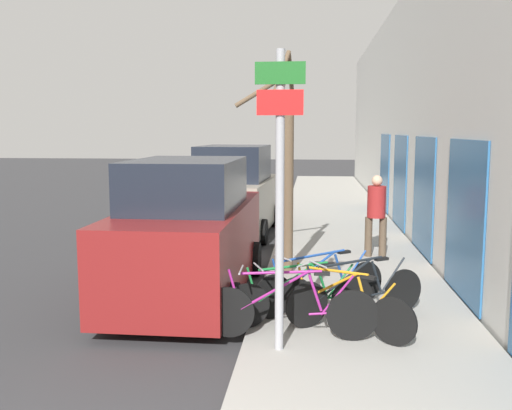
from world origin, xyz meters
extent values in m
plane|color=#333335|center=(0.00, 11.20, 0.00)|extent=(80.00, 80.00, 0.00)
cube|color=#9E9B93|center=(2.60, 14.00, 0.07)|extent=(3.20, 32.00, 0.15)
cube|color=silver|center=(4.35, 14.00, 3.25)|extent=(0.20, 32.00, 6.50)
cube|color=#26598C|center=(4.23, 6.29, 1.40)|extent=(0.03, 2.18, 2.50)
cube|color=#26598C|center=(4.23, 9.65, 1.40)|extent=(0.03, 2.18, 2.50)
cube|color=#26598C|center=(4.23, 13.01, 1.40)|extent=(0.03, 2.18, 2.50)
cube|color=#26598C|center=(4.23, 16.37, 1.40)|extent=(0.03, 2.18, 2.50)
cylinder|color=#939399|center=(1.47, 3.83, 1.94)|extent=(0.11, 0.11, 3.57)
cube|color=#19591E|center=(1.47, 3.77, 3.44)|extent=(0.58, 0.02, 0.25)
cube|color=red|center=(1.47, 3.77, 3.11)|extent=(0.54, 0.02, 0.29)
cylinder|color=black|center=(0.80, 4.17, 0.48)|extent=(0.66, 0.05, 0.66)
cylinder|color=black|center=(2.37, 4.20, 0.48)|extent=(0.66, 0.05, 0.66)
cylinder|color=#8C1E72|center=(1.39, 4.18, 0.79)|extent=(0.88, 0.05, 0.54)
cylinder|color=#8C1E72|center=(1.47, 4.18, 1.02)|extent=(1.02, 0.06, 0.09)
cylinder|color=#8C1E72|center=(1.90, 4.19, 0.76)|extent=(0.19, 0.04, 0.47)
cylinder|color=#8C1E72|center=(2.10, 4.19, 0.51)|extent=(0.55, 0.04, 0.08)
cylinder|color=#8C1E72|center=(2.18, 4.19, 0.74)|extent=(0.42, 0.04, 0.53)
cylinder|color=#8C1E72|center=(0.88, 4.17, 0.76)|extent=(0.19, 0.04, 0.57)
cube|color=black|center=(1.98, 4.19, 1.01)|extent=(0.20, 0.08, 0.04)
cylinder|color=#99999E|center=(0.96, 4.17, 1.04)|extent=(0.03, 0.44, 0.02)
cylinder|color=black|center=(1.66, 4.89, 0.46)|extent=(0.53, 0.37, 0.62)
cylinder|color=black|center=(2.87, 4.08, 0.46)|extent=(0.53, 0.37, 0.62)
cylinder|color=orange|center=(2.12, 4.59, 0.74)|extent=(0.70, 0.49, 0.51)
cylinder|color=orange|center=(2.18, 4.55, 0.96)|extent=(0.80, 0.56, 0.08)
cylinder|color=orange|center=(2.51, 4.32, 0.72)|extent=(0.17, 0.13, 0.44)
cylinder|color=orange|center=(2.66, 4.22, 0.48)|extent=(0.44, 0.31, 0.08)
cylinder|color=orange|center=(2.72, 4.18, 0.70)|extent=(0.34, 0.24, 0.50)
cylinder|color=orange|center=(1.72, 4.85, 0.72)|extent=(0.16, 0.13, 0.53)
cube|color=black|center=(2.57, 4.28, 0.96)|extent=(0.21, 0.18, 0.04)
cylinder|color=#99999E|center=(1.78, 4.81, 0.98)|extent=(0.27, 0.38, 0.02)
cylinder|color=black|center=(1.00, 4.53, 0.46)|extent=(0.59, 0.25, 0.62)
cylinder|color=black|center=(2.43, 5.07, 0.46)|extent=(0.59, 0.25, 0.62)
cylinder|color=#197233|center=(1.53, 4.73, 0.74)|extent=(0.81, 0.34, 0.51)
cylinder|color=#197233|center=(1.60, 4.76, 0.96)|extent=(0.94, 0.39, 0.08)
cylinder|color=#197233|center=(2.00, 4.91, 0.72)|extent=(0.19, 0.10, 0.44)
cylinder|color=#197233|center=(2.18, 4.97, 0.48)|extent=(0.51, 0.22, 0.07)
cylinder|color=#197233|center=(2.25, 5.00, 0.70)|extent=(0.39, 0.17, 0.50)
cylinder|color=#197233|center=(1.07, 4.56, 0.72)|extent=(0.18, 0.10, 0.53)
cube|color=black|center=(2.07, 4.93, 0.96)|extent=(0.22, 0.15, 0.04)
cylinder|color=#99999E|center=(1.14, 4.58, 0.98)|extent=(0.18, 0.42, 0.02)
cylinder|color=black|center=(1.79, 4.62, 0.47)|extent=(0.57, 0.35, 0.64)
cylinder|color=black|center=(3.19, 5.43, 0.47)|extent=(0.57, 0.35, 0.64)
cylinder|color=black|center=(2.32, 4.92, 0.76)|extent=(0.80, 0.49, 0.53)
cylinder|color=black|center=(2.39, 4.96, 0.99)|extent=(0.92, 0.56, 0.08)
cylinder|color=black|center=(2.77, 5.19, 0.74)|extent=(0.19, 0.13, 0.46)
cylinder|color=black|center=(2.94, 5.29, 0.49)|extent=(0.50, 0.31, 0.08)
cylinder|color=black|center=(3.01, 5.33, 0.72)|extent=(0.38, 0.24, 0.51)
cylinder|color=black|center=(1.86, 4.66, 0.74)|extent=(0.18, 0.12, 0.55)
cube|color=black|center=(2.84, 5.23, 0.98)|extent=(0.21, 0.17, 0.04)
cylinder|color=#99999E|center=(1.93, 4.70, 1.01)|extent=(0.24, 0.39, 0.02)
cylinder|color=black|center=(1.31, 4.94, 0.47)|extent=(0.55, 0.39, 0.64)
cylinder|color=black|center=(2.68, 5.87, 0.47)|extent=(0.55, 0.39, 0.64)
cylinder|color=#1E4799|center=(1.82, 5.29, 0.76)|extent=(0.79, 0.55, 0.53)
cylinder|color=#1E4799|center=(1.89, 5.34, 0.99)|extent=(0.91, 0.63, 0.08)
cylinder|color=#1E4799|center=(2.27, 5.59, 0.74)|extent=(0.18, 0.14, 0.46)
cylinder|color=#1E4799|center=(2.44, 5.70, 0.49)|extent=(0.50, 0.35, 0.08)
cylinder|color=#1E4799|center=(2.50, 5.75, 0.72)|extent=(0.38, 0.27, 0.51)
cylinder|color=#1E4799|center=(1.38, 4.99, 0.74)|extent=(0.18, 0.14, 0.55)
cube|color=black|center=(2.33, 5.64, 0.98)|extent=(0.21, 0.18, 0.04)
cylinder|color=#99999E|center=(1.45, 5.04, 1.01)|extent=(0.27, 0.38, 0.02)
cube|color=maroon|center=(-0.19, 6.42, 0.86)|extent=(1.89, 4.79, 1.36)
cube|color=black|center=(-0.19, 6.23, 1.93)|extent=(1.69, 2.50, 0.79)
cylinder|color=black|center=(-1.10, 7.91, 0.33)|extent=(0.23, 0.66, 0.66)
cylinder|color=black|center=(0.75, 7.89, 0.33)|extent=(0.23, 0.66, 0.66)
cylinder|color=black|center=(-1.13, 4.95, 0.33)|extent=(0.23, 0.66, 0.66)
cylinder|color=black|center=(0.72, 4.93, 0.33)|extent=(0.23, 0.66, 0.66)
cube|color=gray|center=(-0.22, 12.29, 0.82)|extent=(2.11, 4.50, 1.30)
cube|color=black|center=(-0.23, 12.11, 1.93)|extent=(1.81, 2.38, 0.91)
cylinder|color=black|center=(-1.08, 13.70, 0.32)|extent=(0.25, 0.65, 0.64)
cylinder|color=black|center=(0.79, 13.60, 0.32)|extent=(0.25, 0.65, 0.64)
cylinder|color=black|center=(-1.23, 10.98, 0.32)|extent=(0.25, 0.65, 0.64)
cylinder|color=black|center=(0.64, 10.87, 0.32)|extent=(0.25, 0.65, 0.64)
cylinder|color=#4C3D2D|center=(3.33, 9.14, 0.57)|extent=(0.16, 0.16, 0.83)
cylinder|color=#4C3D2D|center=(3.04, 9.16, 0.57)|extent=(0.16, 0.16, 0.83)
cylinder|color=maroon|center=(3.19, 9.15, 1.31)|extent=(0.38, 0.38, 0.66)
sphere|color=tan|center=(3.19, 9.15, 1.75)|extent=(0.23, 0.23, 0.23)
cylinder|color=brown|center=(1.40, 7.61, 1.69)|extent=(0.21, 0.21, 3.08)
cylinder|color=brown|center=(0.93, 7.54, 3.51)|extent=(1.00, 0.23, 0.64)
cylinder|color=brown|center=(1.30, 7.38, 3.57)|extent=(0.29, 0.56, 0.72)
cylinder|color=brown|center=(1.43, 8.09, 3.69)|extent=(0.15, 1.02, 0.98)
cylinder|color=brown|center=(1.27, 7.19, 3.70)|extent=(0.35, 0.93, 1.01)
camera|label=1|loc=(1.84, -2.83, 2.81)|focal=40.00mm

